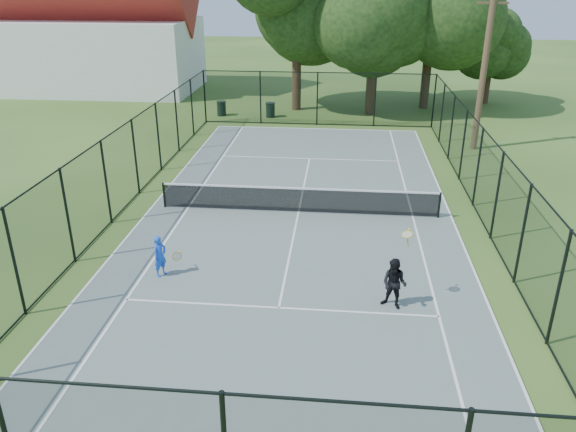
# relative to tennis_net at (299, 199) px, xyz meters

# --- Properties ---
(ground) EXTENTS (120.00, 120.00, 0.00)m
(ground) POSITION_rel_tennis_net_xyz_m (0.00, 0.00, -0.58)
(ground) COLOR #2E4F1B
(tennis_court) EXTENTS (11.00, 24.00, 0.06)m
(tennis_court) POSITION_rel_tennis_net_xyz_m (0.00, 0.00, -0.55)
(tennis_court) COLOR slate
(tennis_court) RESTS_ON ground
(tennis_net) EXTENTS (10.08, 0.08, 0.95)m
(tennis_net) POSITION_rel_tennis_net_xyz_m (0.00, 0.00, 0.00)
(tennis_net) COLOR black
(tennis_net) RESTS_ON tennis_court
(fence) EXTENTS (13.10, 26.10, 3.00)m
(fence) POSITION_rel_tennis_net_xyz_m (0.00, 0.00, 0.92)
(fence) COLOR black
(fence) RESTS_ON ground
(tree_near_left) EXTENTS (7.99, 7.99, 10.42)m
(tree_near_left) POSITION_rel_tennis_net_xyz_m (-1.50, 16.84, 5.84)
(tree_near_left) COLOR #332114
(tree_near_left) RESTS_ON ground
(tree_near_mid) EXTENTS (6.14, 6.14, 8.03)m
(tree_near_mid) POSITION_rel_tennis_net_xyz_m (3.11, 16.04, 4.37)
(tree_near_mid) COLOR #332114
(tree_near_mid) RESTS_ON ground
(tree_near_right) EXTENTS (6.74, 6.74, 9.30)m
(tree_near_right) POSITION_rel_tennis_net_xyz_m (6.66, 18.11, 5.33)
(tree_near_right) COLOR #332114
(tree_near_right) RESTS_ON ground
(tree_far_right) EXTENTS (4.33, 4.33, 5.72)m
(tree_far_right) POSITION_rel_tennis_net_xyz_m (10.88, 20.04, 2.96)
(tree_far_right) COLOR #332114
(tree_far_right) RESTS_ON ground
(building) EXTENTS (15.30, 8.15, 11.87)m
(building) POSITION_rel_tennis_net_xyz_m (-17.00, 22.00, 4.35)
(building) COLOR silver
(building) RESTS_ON ground
(trash_bin_left) EXTENTS (0.58, 0.58, 0.88)m
(trash_bin_left) POSITION_rel_tennis_net_xyz_m (-5.93, 14.71, -0.13)
(trash_bin_left) COLOR black
(trash_bin_left) RESTS_ON ground
(trash_bin_right) EXTENTS (0.58, 0.58, 0.88)m
(trash_bin_right) POSITION_rel_tennis_net_xyz_m (-2.89, 14.58, -0.13)
(trash_bin_right) COLOR black
(trash_bin_right) RESTS_ON ground
(utility_pole) EXTENTS (1.40, 0.30, 7.50)m
(utility_pole) POSITION_rel_tennis_net_xyz_m (8.02, 9.00, 3.23)
(utility_pole) COLOR #4C3823
(utility_pole) RESTS_ON ground
(player_blue) EXTENTS (0.82, 0.53, 1.23)m
(player_blue) POSITION_rel_tennis_net_xyz_m (-3.57, -5.00, 0.10)
(player_blue) COLOR blue
(player_blue) RESTS_ON tennis_court
(player_black) EXTENTS (0.83, 0.99, 2.03)m
(player_black) POSITION_rel_tennis_net_xyz_m (2.96, -6.06, 0.18)
(player_black) COLOR black
(player_black) RESTS_ON tennis_court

